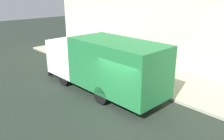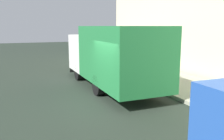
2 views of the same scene
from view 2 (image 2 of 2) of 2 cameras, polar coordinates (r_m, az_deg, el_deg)
ground at (r=9.94m, az=-1.84°, el=-7.89°), size 80.00×80.00×0.00m
sidewalk at (r=12.40m, az=19.76°, el=-4.44°), size 3.71×30.00×0.15m
large_utility_truck at (r=12.19m, az=-0.09°, el=3.66°), size 2.60×8.00×3.11m
pedestrian_walking at (r=15.06m, az=5.55°, el=2.39°), size 0.42×0.42×1.69m
traffic_cone_orange at (r=17.84m, az=-0.12°, el=1.71°), size 0.40×0.40×0.57m
street_sign_post at (r=12.70m, az=9.56°, el=3.02°), size 0.44×0.08×2.30m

